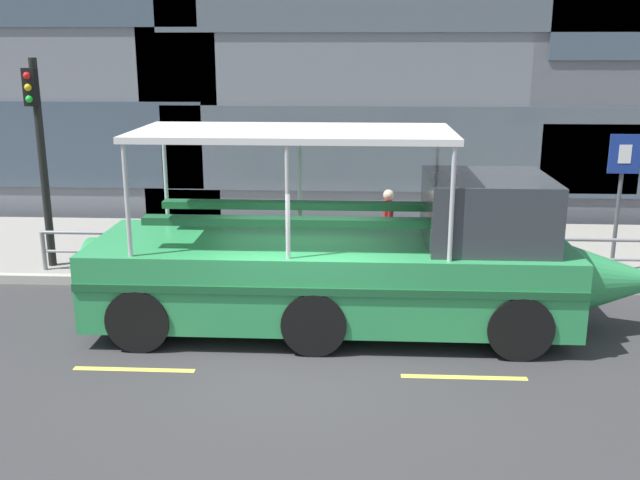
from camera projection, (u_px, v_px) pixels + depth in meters
name	position (u px, v px, depth m)	size (l,w,h in m)	color
ground_plane	(301.00, 353.00, 11.15)	(120.00, 120.00, 0.00)	#333335
sidewalk	(320.00, 249.00, 16.53)	(32.00, 4.80, 0.18)	gray
curb_edge	(314.00, 284.00, 14.13)	(32.00, 0.18, 0.18)	#B2ADA3
lane_centreline	(297.00, 373.00, 10.45)	(25.80, 0.12, 0.01)	#DBD64C
curb_guardrail	(338.00, 248.00, 14.27)	(12.01, 0.09, 0.82)	gray
traffic_light_pole	(39.00, 144.00, 14.30)	(0.24, 0.46, 4.19)	black
parking_sign	(621.00, 180.00, 14.08)	(0.60, 0.12, 2.77)	#4C4F54
duck_tour_boat	(364.00, 264.00, 11.90)	(9.68, 2.57, 3.31)	#2D9351
pedestrian_near_bow	(493.00, 215.00, 14.75)	(0.24, 0.51, 1.78)	#47423D
pedestrian_mid_left	(388.00, 220.00, 14.72)	(0.22, 0.46, 1.61)	#1E2338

